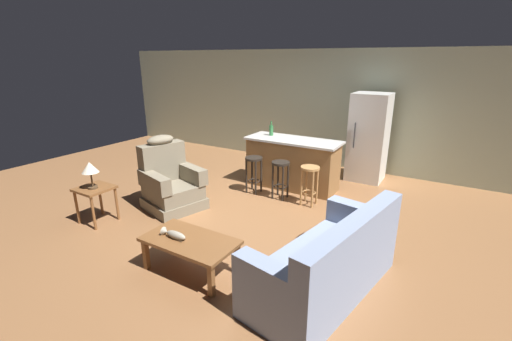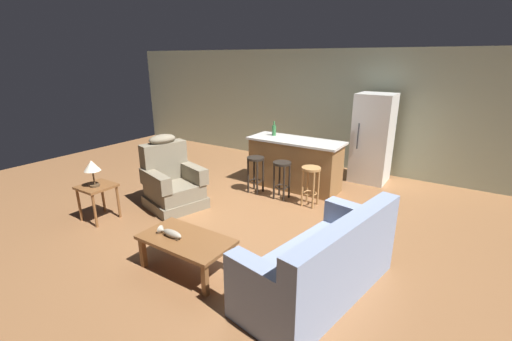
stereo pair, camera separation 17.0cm
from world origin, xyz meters
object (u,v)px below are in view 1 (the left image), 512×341
object	(u,v)px
couch	(329,264)
table_lamp	(90,169)
bottle_tall_green	(271,130)
recliner_near_lamp	(170,183)
refrigerator	(368,138)
bar_stool_left	(254,168)
end_table	(95,193)
kitchen_island	(292,163)
bar_stool_right	(310,179)
fish_figurine	(174,235)
coffee_table	(190,244)
bar_stool_middle	(280,173)

from	to	relation	value
couch	table_lamp	size ratio (longest dim) A/B	4.93
bottle_tall_green	recliner_near_lamp	bearing A→B (deg)	-112.17
refrigerator	couch	bearing A→B (deg)	-81.27
bar_stool_left	refrigerator	bearing A→B (deg)	49.04
end_table	kitchen_island	world-z (taller)	kitchen_island
end_table	bar_stool_left	distance (m)	2.68
refrigerator	end_table	bearing A→B (deg)	-126.16
couch	bar_stool_right	size ratio (longest dim) A/B	2.97
fish_figurine	couch	bearing A→B (deg)	17.95
coffee_table	fish_figurine	world-z (taller)	fish_figurine
refrigerator	coffee_table	bearing A→B (deg)	-101.76
couch	kitchen_island	world-z (taller)	kitchen_island
refrigerator	bottle_tall_green	distance (m)	1.98
coffee_table	table_lamp	size ratio (longest dim) A/B	2.68
recliner_near_lamp	bar_stool_right	xyz separation A→B (m)	(1.95, 1.28, 0.05)
kitchen_island	bar_stool_right	world-z (taller)	kitchen_island
bottle_tall_green	bar_stool_middle	bearing A→B (deg)	-50.59
table_lamp	bottle_tall_green	bearing A→B (deg)	65.92
end_table	refrigerator	xyz separation A→B (m)	(3.00, 4.10, 0.42)
refrigerator	bar_stool_right	bearing A→B (deg)	-104.80
kitchen_island	bar_stool_right	xyz separation A→B (m)	(0.62, -0.63, -0.01)
couch	refrigerator	bearing A→B (deg)	-70.92
recliner_near_lamp	bar_stool_middle	world-z (taller)	recliner_near_lamp
table_lamp	bar_stool_right	size ratio (longest dim) A/B	0.60
bar_stool_middle	bar_stool_left	bearing A→B (deg)	180.00
kitchen_island	bottle_tall_green	size ratio (longest dim) A/B	6.41
bar_stool_left	bar_stool_right	bearing A→B (deg)	0.00
coffee_table	end_table	distance (m)	2.11
recliner_near_lamp	bar_stool_middle	size ratio (longest dim) A/B	1.76
coffee_table	recliner_near_lamp	world-z (taller)	recliner_near_lamp
table_lamp	bottle_tall_green	distance (m)	3.32
recliner_near_lamp	kitchen_island	bearing A→B (deg)	71.33
bar_stool_middle	refrigerator	distance (m)	2.14
bar_stool_right	couch	bearing A→B (deg)	-62.21
couch	recliner_near_lamp	size ratio (longest dim) A/B	1.68
table_lamp	bar_stool_left	distance (m)	2.72
bottle_tall_green	kitchen_island	bearing A→B (deg)	-9.18
end_table	kitchen_island	size ratio (longest dim) A/B	0.31
refrigerator	bar_stool_left	bearing A→B (deg)	-130.96
end_table	table_lamp	distance (m)	0.41
bar_stool_right	kitchen_island	bearing A→B (deg)	134.54
coffee_table	bar_stool_right	world-z (taller)	bar_stool_right
fish_figurine	refrigerator	xyz separation A→B (m)	(1.08, 4.42, 0.42)
coffee_table	bar_stool_left	xyz separation A→B (m)	(-0.68, 2.52, 0.11)
coffee_table	refrigerator	world-z (taller)	refrigerator
recliner_near_lamp	kitchen_island	xyz separation A→B (m)	(1.33, 1.91, 0.06)
table_lamp	refrigerator	xyz separation A→B (m)	(2.97, 4.14, 0.01)
bar_stool_left	bottle_tall_green	bearing A→B (deg)	92.74
fish_figurine	couch	xyz separation A→B (m)	(1.68, 0.54, -0.12)
bar_stool_middle	coffee_table	bearing A→B (deg)	-87.04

